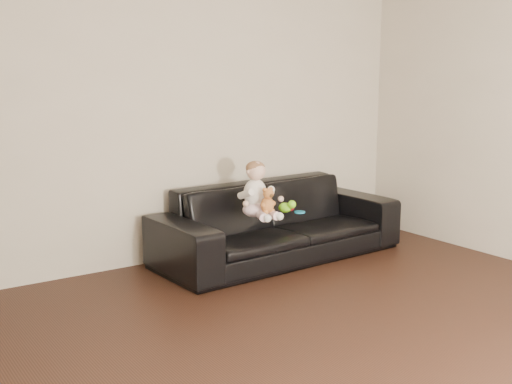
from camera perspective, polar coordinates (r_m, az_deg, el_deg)
floor at (r=3.90m, az=12.43°, el=-15.36°), size 5.50×5.50×0.00m
wall_back at (r=5.76m, az=-7.31°, el=6.67°), size 5.00×0.00×5.00m
sofa at (r=5.89m, az=2.01°, el=-2.63°), size 2.37×1.03×0.68m
baby at (r=5.54m, az=0.08°, el=-0.06°), size 0.37×0.44×0.49m
teddy_bear at (r=5.43m, az=1.05°, el=-0.80°), size 0.12×0.13×0.22m
toy_green at (r=5.76m, az=2.59°, el=-1.40°), size 0.13×0.15×0.09m
toy_rattle at (r=5.82m, az=3.09°, el=-1.37°), size 0.07×0.07×0.07m
toy_blue_disc at (r=5.76m, az=3.91°, el=-1.79°), size 0.10×0.10×0.01m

